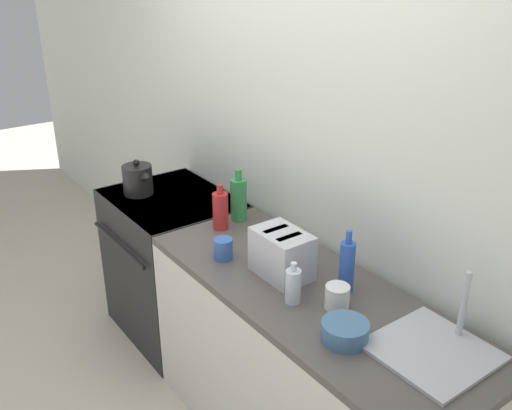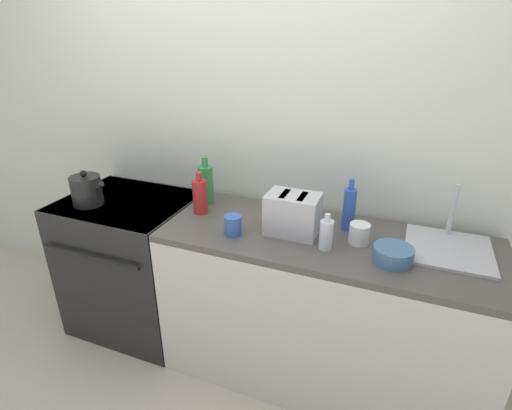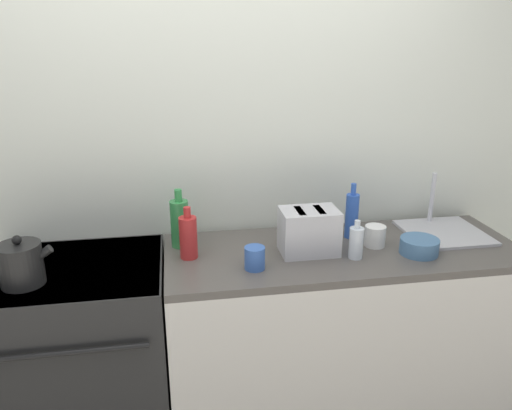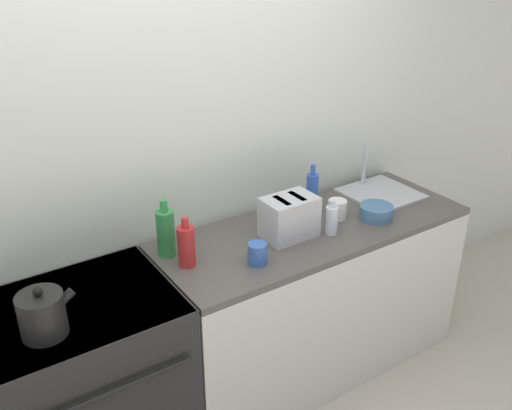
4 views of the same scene
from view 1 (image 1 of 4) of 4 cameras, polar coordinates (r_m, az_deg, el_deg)
ground_plane at (r=3.25m, az=-7.12°, el=-19.23°), size 12.00×12.00×0.00m
wall_back at (r=2.91m, az=3.58°, el=5.57°), size 8.00×0.05×2.60m
stove at (r=3.56m, az=-8.12°, el=-5.81°), size 0.78×0.68×0.91m
counter_block at (r=2.71m, az=5.09°, el=-16.68°), size 1.69×0.64×0.91m
kettle at (r=3.42m, az=-11.74°, el=2.51°), size 0.22×0.17×0.21m
toaster at (r=2.50m, az=2.61°, el=-4.89°), size 0.26×0.18×0.21m
sink_tray at (r=2.19m, az=17.38°, el=-13.48°), size 0.39×0.39×0.28m
bottle_red at (r=2.92m, az=-3.58°, el=-0.53°), size 0.08×0.08×0.24m
bottle_green at (r=3.01m, az=-1.75°, el=0.63°), size 0.09×0.09×0.28m
bottle_blue at (r=2.41m, az=9.07°, el=-6.02°), size 0.06×0.06×0.28m
bottle_clear at (r=2.33m, az=3.74°, el=-8.05°), size 0.06×0.06×0.18m
cup_white at (r=2.33m, az=8.12°, el=-9.11°), size 0.10×0.10×0.10m
cup_blue at (r=2.66m, az=-3.30°, el=-4.39°), size 0.09×0.09×0.10m
bowl at (r=2.17m, az=8.88°, el=-12.37°), size 0.18×0.18×0.07m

